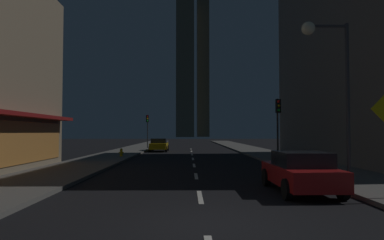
# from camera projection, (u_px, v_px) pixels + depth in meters

# --- Properties ---
(ground_plane) EXTENTS (78.00, 136.00, 0.10)m
(ground_plane) POSITION_uv_depth(u_px,v_px,m) (191.00, 150.00, 39.68)
(ground_plane) COLOR black
(sidewalk_right) EXTENTS (4.00, 76.00, 0.15)m
(sidewalk_right) POSITION_uv_depth(u_px,v_px,m) (249.00, 149.00, 39.78)
(sidewalk_right) COLOR #605E59
(sidewalk_right) RESTS_ON ground
(sidewalk_left) EXTENTS (4.00, 76.00, 0.15)m
(sidewalk_left) POSITION_uv_depth(u_px,v_px,m) (133.00, 149.00, 39.60)
(sidewalk_left) COLOR #605E59
(sidewalk_left) RESTS_ON ground
(lane_marking_center) EXTENTS (0.16, 38.60, 0.01)m
(lane_marking_center) POSITION_uv_depth(u_px,v_px,m) (193.00, 162.00, 23.90)
(lane_marking_center) COLOR silver
(lane_marking_center) RESTS_ON ground
(skyscraper_distant_tall) EXTENTS (8.09, 8.40, 63.28)m
(skyscraper_distant_tall) POSITION_uv_depth(u_px,v_px,m) (185.00, 68.00, 151.66)
(skyscraper_distant_tall) COLOR brown
(skyscraper_distant_tall) RESTS_ON ground
(skyscraper_distant_mid) EXTENTS (5.72, 8.64, 69.02)m
(skyscraper_distant_mid) POSITION_uv_depth(u_px,v_px,m) (203.00, 66.00, 160.80)
(skyscraper_distant_mid) COLOR #454133
(skyscraper_distant_mid) RESTS_ON ground
(car_parked_near) EXTENTS (1.98, 4.24, 1.45)m
(car_parked_near) POSITION_uv_depth(u_px,v_px,m) (300.00, 171.00, 11.79)
(car_parked_near) COLOR #B21919
(car_parked_near) RESTS_ON ground
(car_parked_far) EXTENTS (1.98, 4.24, 1.45)m
(car_parked_far) POSITION_uv_depth(u_px,v_px,m) (159.00, 145.00, 36.80)
(car_parked_far) COLOR gold
(car_parked_far) RESTS_ON ground
(fire_hydrant_far_left) EXTENTS (0.42, 0.30, 0.65)m
(fire_hydrant_far_left) POSITION_uv_depth(u_px,v_px,m) (121.00, 153.00, 27.32)
(fire_hydrant_far_left) COLOR gold
(fire_hydrant_far_left) RESTS_ON sidewalk_left
(traffic_light_near_right) EXTENTS (0.32, 0.48, 4.20)m
(traffic_light_near_right) POSITION_uv_depth(u_px,v_px,m) (278.00, 116.00, 21.66)
(traffic_light_near_right) COLOR #2D2D2D
(traffic_light_near_right) RESTS_ON sidewalk_right
(traffic_light_far_left) EXTENTS (0.32, 0.48, 4.20)m
(traffic_light_far_left) POSITION_uv_depth(u_px,v_px,m) (147.00, 124.00, 41.78)
(traffic_light_far_left) COLOR #2D2D2D
(traffic_light_far_left) RESTS_ON sidewalk_left
(street_lamp_right) EXTENTS (1.96, 0.56, 6.58)m
(street_lamp_right) POSITION_uv_depth(u_px,v_px,m) (327.00, 62.00, 13.72)
(street_lamp_right) COLOR #38383D
(street_lamp_right) RESTS_ON sidewalk_right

